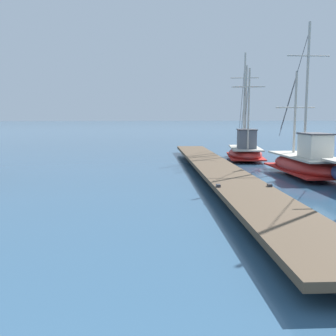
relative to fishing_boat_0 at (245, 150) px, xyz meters
name	(u,v)px	position (x,y,z in m)	size (l,w,h in m)	color
floating_dock	(218,169)	(-3.27, -6.43, -0.23)	(3.45, 23.59, 0.53)	brown
fishing_boat_0	(245,150)	(0.00, 0.00, 0.00)	(2.84, 6.63, 6.44)	#AD2823
fishing_boat_2	(307,163)	(0.71, -6.41, -0.01)	(2.32, 6.09, 6.59)	#AD2823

